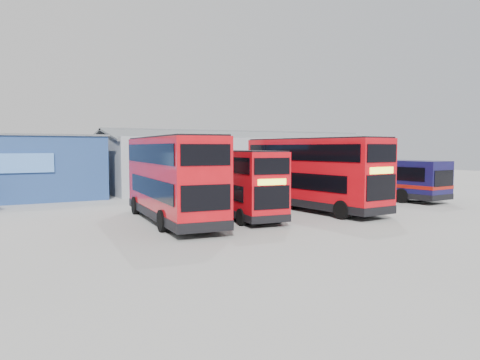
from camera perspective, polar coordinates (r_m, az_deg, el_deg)
ground_plane at (r=28.88m, az=7.14°, el=-4.24°), size 120.00×120.00×0.00m
office_block at (r=41.01m, az=-25.25°, el=1.46°), size 12.30×8.32×5.12m
maintenance_shed at (r=49.72m, az=0.73°, el=2.25°), size 30.50×12.00×5.89m
double_decker_left at (r=25.95m, az=-8.29°, el=0.03°), size 3.81×11.35×4.71m
double_decker_centre at (r=27.84m, az=-0.39°, el=-0.45°), size 3.33×9.52×3.95m
double_decker_right at (r=30.86m, az=8.90°, el=0.66°), size 3.44×11.32×4.72m
single_decker_blue at (r=39.55m, az=16.47°, el=0.11°), size 3.67×11.72×3.13m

